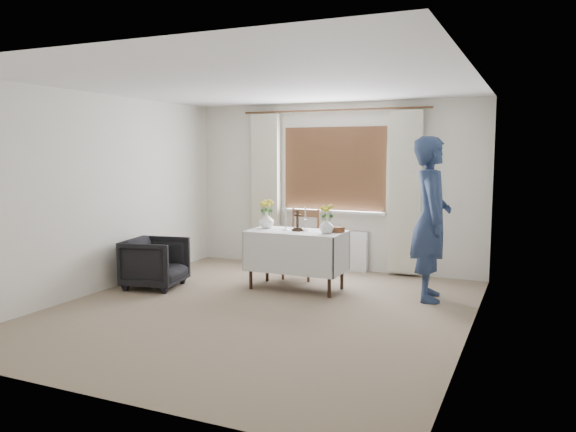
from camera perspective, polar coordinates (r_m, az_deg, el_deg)
The scene contains 12 objects.
ground at distance 6.41m, azimuth -2.91°, elevation -9.52°, with size 5.00×5.00×0.00m, color gray.
altar_table at distance 7.27m, azimuth 0.85°, elevation -4.50°, with size 1.24×0.64×0.76m, color silver.
wooden_chair at distance 7.88m, azimuth 1.30°, elevation -2.88°, with size 0.45×0.45×0.97m, color brown, non-canonical shape.
armchair at distance 7.57m, azimuth -13.33°, elevation -4.65°, with size 0.70×0.72×0.65m, color black.
person at distance 6.90m, azimuth 14.32°, elevation -0.28°, with size 0.71×0.47×1.96m, color navy.
radiator at distance 8.52m, azimuth 4.49°, elevation -3.43°, with size 1.10×0.10×0.60m, color silver.
wooden_cross at distance 7.18m, azimuth 0.97°, elevation -0.46°, with size 0.13×0.09×0.27m, color black, non-canonical shape.
candlestick_left at distance 7.24m, azimuth -0.24°, elevation -0.25°, with size 0.09×0.09×0.31m, color silver, non-canonical shape.
candlestick_right at distance 7.14m, azimuth 1.77°, elevation -0.31°, with size 0.09×0.09×0.32m, color silver, non-canonical shape.
flower_vase_left at distance 7.47m, azimuth -2.20°, elevation -0.44°, with size 0.20×0.20×0.21m, color white.
flower_vase_right at distance 6.99m, azimuth 3.93°, elevation -1.00°, with size 0.18×0.18×0.19m, color white.
wicker_basket at distance 7.12m, azimuth 5.07°, elevation -1.36°, with size 0.18×0.18×0.07m, color brown.
Camera 1 is at (2.80, -5.49, 1.78)m, focal length 35.00 mm.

